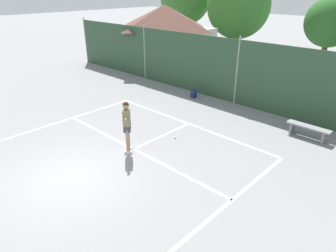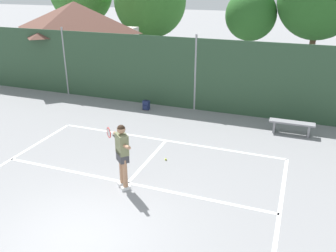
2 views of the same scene
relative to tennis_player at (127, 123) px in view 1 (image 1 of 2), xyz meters
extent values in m
plane|color=gray|center=(0.00, -2.24, -1.11)|extent=(120.00, 120.00, 0.00)
cube|color=white|center=(0.00, 3.26, -1.11)|extent=(8.20, 0.10, 0.01)
cube|color=white|center=(-4.10, -2.24, -1.11)|extent=(0.10, 11.00, 0.01)
cube|color=white|center=(0.00, 0.23, -1.11)|extent=(8.20, 0.10, 0.01)
cube|color=white|center=(0.00, 1.72, -1.11)|extent=(0.10, 2.97, 0.01)
cube|color=#2D4C33|center=(0.00, 6.76, 0.42)|extent=(26.00, 0.05, 3.07)
cylinder|color=#99999E|center=(-13.00, 6.76, 0.50)|extent=(0.09, 0.09, 3.22)
cylinder|color=#99999E|center=(-6.50, 6.76, 0.50)|extent=(0.09, 0.09, 3.22)
cylinder|color=#99999E|center=(0.00, 6.76, 0.50)|extent=(0.09, 0.09, 3.22)
cube|color=beige|center=(-7.86, 9.89, 0.21)|extent=(5.34, 5.01, 2.63)
pyramid|color=brown|center=(-7.86, 9.89, 2.28)|extent=(5.76, 5.41, 1.52)
cylinder|color=brown|center=(-11.65, 16.43, 0.09)|extent=(0.36, 0.36, 2.40)
cylinder|color=brown|center=(-6.18, 16.43, -0.24)|extent=(0.36, 0.36, 1.73)
ellipsoid|color=#38752D|center=(-6.18, 16.43, 2.76)|extent=(5.03, 4.52, 5.03)
cylinder|color=brown|center=(0.74, 16.43, -0.22)|extent=(0.36, 0.36, 1.78)
ellipsoid|color=#2D6628|center=(0.74, 16.43, 2.04)|extent=(3.22, 2.89, 3.22)
cube|color=silver|center=(0.10, -0.09, -1.06)|extent=(0.26, 0.27, 0.10)
cube|color=silver|center=(-0.08, 0.07, -1.06)|extent=(0.26, 0.27, 0.10)
cylinder|color=#A37556|center=(0.10, -0.09, -0.60)|extent=(0.13, 0.13, 0.82)
cylinder|color=#A37556|center=(-0.08, 0.07, -0.60)|extent=(0.13, 0.13, 0.82)
cube|color=#38383D|center=(0.01, -0.01, -0.13)|extent=(0.43, 0.42, 0.32)
cube|color=#6B704C|center=(0.01, -0.01, 0.21)|extent=(0.46, 0.45, 0.56)
sphere|color=#A37556|center=(0.01, -0.01, 0.62)|extent=(0.22, 0.22, 0.22)
sphere|color=black|center=(0.01, -0.01, 0.64)|extent=(0.21, 0.21, 0.21)
cylinder|color=#A37556|center=(-0.15, 0.11, 0.31)|extent=(0.47, 0.44, 0.17)
cylinder|color=#A37556|center=(0.22, -0.19, 0.26)|extent=(0.44, 0.41, 0.22)
cylinder|color=black|center=(-0.32, 0.22, 0.26)|extent=(0.25, 0.23, 0.04)
torus|color=red|center=(-0.61, 0.42, 0.26)|extent=(0.24, 0.22, 0.30)
cylinder|color=silver|center=(-0.61, 0.42, 0.26)|extent=(0.20, 0.18, 0.26)
sphere|color=#CCE033|center=(0.52, 1.87, -1.08)|extent=(0.07, 0.07, 0.07)
cube|color=navy|center=(-1.96, 5.99, -0.91)|extent=(0.28, 0.19, 0.40)
cube|color=navy|center=(-1.96, 5.87, -0.99)|extent=(0.23, 0.07, 0.18)
torus|color=black|center=(-1.96, 5.99, -0.69)|extent=(0.09, 0.02, 0.09)
cube|color=gray|center=(4.09, 5.41, -0.66)|extent=(1.60, 0.36, 0.06)
cube|color=gray|center=(3.49, 5.41, -0.89)|extent=(0.08, 0.32, 0.45)
cube|color=gray|center=(4.69, 5.41, -0.89)|extent=(0.08, 0.32, 0.45)
camera|label=1|loc=(7.42, -5.76, 4.16)|focal=32.48mm
camera|label=2|loc=(4.08, -7.46, 4.20)|focal=38.24mm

